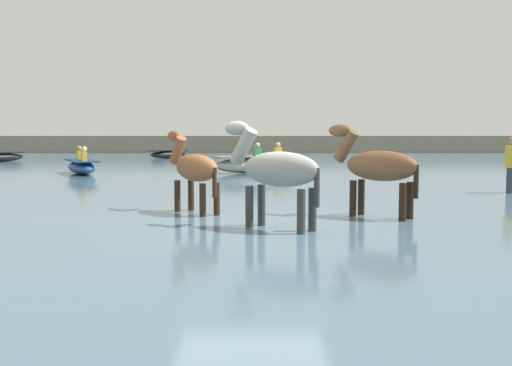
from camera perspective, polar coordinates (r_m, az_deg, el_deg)
ground_plane at (r=9.98m, az=-0.48°, el=-5.38°), size 120.00×120.00×0.00m
water_surface at (r=19.89m, az=-0.56°, el=0.14°), size 90.00×90.00×0.26m
horse_lead_grey at (r=9.40m, az=1.93°, el=1.04°), size 1.61×1.32×1.94m
horse_trailing_chestnut at (r=11.32m, az=-5.79°, el=1.21°), size 1.22×1.48×1.79m
horse_flank_bay at (r=10.88m, az=11.32°, el=1.35°), size 1.57×1.31×1.90m
boat_distant_east at (r=22.41m, az=-16.01°, el=1.51°), size 1.91×2.84×0.97m
boat_near_starboard at (r=21.97m, az=0.06°, el=1.77°), size 3.36×2.16×1.10m
boat_near_port at (r=34.39m, az=-8.20°, el=2.69°), size 2.22×2.26×0.45m
boat_distant_west at (r=32.64m, az=-22.80°, el=2.25°), size 2.08×2.46×0.60m
person_onlooker_right at (r=16.18m, az=22.75°, el=1.29°), size 0.21×0.33×1.63m
far_shoreline at (r=43.47m, az=-0.61°, el=3.50°), size 80.00×2.40×1.44m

